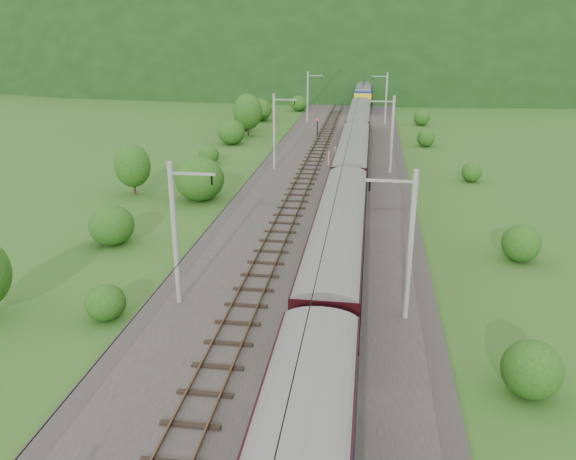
# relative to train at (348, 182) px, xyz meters

# --- Properties ---
(ground) EXTENTS (600.00, 600.00, 0.00)m
(ground) POSITION_rel_train_xyz_m (-2.40, -15.35, -3.54)
(ground) COLOR #31591C
(ground) RESTS_ON ground
(railbed) EXTENTS (14.00, 220.00, 0.30)m
(railbed) POSITION_rel_train_xyz_m (-2.40, -5.35, -3.39)
(railbed) COLOR #38332D
(railbed) RESTS_ON ground
(track_left) EXTENTS (2.40, 220.00, 0.27)m
(track_left) POSITION_rel_train_xyz_m (-4.80, -5.35, -3.17)
(track_left) COLOR brown
(track_left) RESTS_ON railbed
(track_right) EXTENTS (2.40, 220.00, 0.27)m
(track_right) POSITION_rel_train_xyz_m (0.00, -5.35, -3.17)
(track_right) COLOR brown
(track_right) RESTS_ON railbed
(catenary_left) EXTENTS (2.54, 192.28, 8.00)m
(catenary_left) POSITION_rel_train_xyz_m (-8.52, 16.65, 0.96)
(catenary_left) COLOR gray
(catenary_left) RESTS_ON railbed
(catenary_right) EXTENTS (2.54, 192.28, 8.00)m
(catenary_right) POSITION_rel_train_xyz_m (3.72, 16.65, 0.96)
(catenary_right) COLOR gray
(catenary_right) RESTS_ON railbed
(overhead_wires) EXTENTS (4.83, 198.00, 0.03)m
(overhead_wires) POSITION_rel_train_xyz_m (-2.40, -5.35, 3.56)
(overhead_wires) COLOR black
(overhead_wires) RESTS_ON ground
(mountain_main) EXTENTS (504.00, 360.00, 244.00)m
(mountain_main) POSITION_rel_train_xyz_m (-2.40, 244.65, -3.54)
(mountain_main) COLOR black
(mountain_main) RESTS_ON ground
(mountain_ridge) EXTENTS (336.00, 280.00, 132.00)m
(mountain_ridge) POSITION_rel_train_xyz_m (-122.40, 284.65, -3.54)
(mountain_ridge) COLOR black
(mountain_ridge) RESTS_ON ground
(train) EXTENTS (2.99, 144.30, 5.20)m
(train) POSITION_rel_train_xyz_m (0.00, 0.00, 0.00)
(train) COLOR black
(train) RESTS_ON ground
(hazard_post_near) EXTENTS (0.17, 0.17, 1.61)m
(hazard_post_near) POSITION_rel_train_xyz_m (-2.88, 19.06, -2.43)
(hazard_post_near) COLOR red
(hazard_post_near) RESTS_ON railbed
(hazard_post_far) EXTENTS (0.18, 0.18, 1.65)m
(hazard_post_far) POSITION_rel_train_xyz_m (-2.30, 21.42, -2.41)
(hazard_post_far) COLOR red
(hazard_post_far) RESTS_ON railbed
(signal) EXTENTS (0.26, 0.26, 2.36)m
(signal) POSITION_rel_train_xyz_m (-5.92, 37.39, -1.85)
(signal) COLOR black
(signal) RESTS_ON railbed
(vegetation_left) EXTENTS (11.41, 145.39, 6.02)m
(vegetation_left) POSITION_rel_train_xyz_m (-15.46, 9.36, -1.44)
(vegetation_left) COLOR #204713
(vegetation_left) RESTS_ON ground
(vegetation_right) EXTENTS (5.67, 110.18, 2.77)m
(vegetation_right) POSITION_rel_train_xyz_m (10.40, -9.28, -2.38)
(vegetation_right) COLOR #204713
(vegetation_right) RESTS_ON ground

